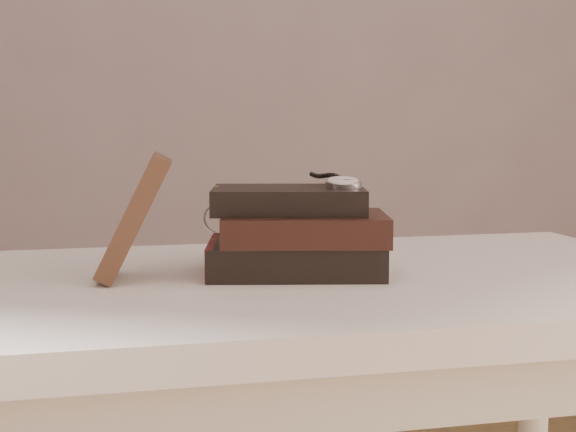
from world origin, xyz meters
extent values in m
cube|color=white|center=(0.00, 0.35, 0.73)|extent=(1.00, 0.60, 0.04)
cube|color=white|center=(0.00, 0.35, 0.67)|extent=(0.88, 0.49, 0.08)
cube|color=black|center=(-0.03, 0.36, 0.77)|extent=(0.25, 0.20, 0.04)
cube|color=beige|center=(-0.03, 0.36, 0.77)|extent=(0.24, 0.18, 0.03)
cube|color=gold|center=(-0.13, 0.41, 0.77)|extent=(0.01, 0.01, 0.04)
cube|color=#68090E|center=(-0.14, 0.39, 0.77)|extent=(0.04, 0.14, 0.04)
cube|color=black|center=(-0.02, 0.35, 0.81)|extent=(0.23, 0.18, 0.04)
cube|color=beige|center=(-0.02, 0.35, 0.81)|extent=(0.23, 0.17, 0.03)
cube|color=gold|center=(-0.12, 0.40, 0.81)|extent=(0.01, 0.01, 0.04)
cube|color=black|center=(-0.04, 0.37, 0.84)|extent=(0.22, 0.17, 0.03)
cube|color=beige|center=(-0.04, 0.37, 0.84)|extent=(0.21, 0.16, 0.03)
cube|color=gold|center=(-0.13, 0.41, 0.84)|extent=(0.01, 0.01, 0.03)
cube|color=#3B2216|center=(-0.24, 0.37, 0.83)|extent=(0.11, 0.11, 0.16)
cylinder|color=silver|center=(0.02, 0.34, 0.87)|extent=(0.06, 0.06, 0.02)
cylinder|color=white|center=(0.02, 0.34, 0.87)|extent=(0.05, 0.04, 0.01)
torus|color=silver|center=(0.02, 0.34, 0.87)|extent=(0.05, 0.05, 0.01)
cylinder|color=silver|center=(0.03, 0.36, 0.87)|extent=(0.01, 0.01, 0.01)
cube|color=black|center=(0.02, 0.34, 0.87)|extent=(0.00, 0.01, 0.00)
cube|color=black|center=(0.03, 0.34, 0.87)|extent=(0.01, 0.00, 0.00)
sphere|color=black|center=(0.03, 0.37, 0.87)|extent=(0.01, 0.01, 0.01)
sphere|color=black|center=(0.03, 0.38, 0.87)|extent=(0.01, 0.01, 0.01)
sphere|color=black|center=(0.02, 0.39, 0.87)|extent=(0.01, 0.01, 0.01)
sphere|color=black|center=(0.02, 0.40, 0.87)|extent=(0.01, 0.01, 0.01)
sphere|color=black|center=(0.02, 0.41, 0.87)|extent=(0.01, 0.01, 0.01)
sphere|color=black|center=(0.02, 0.41, 0.87)|extent=(0.01, 0.01, 0.01)
sphere|color=black|center=(0.02, 0.42, 0.87)|extent=(0.01, 0.01, 0.01)
sphere|color=black|center=(0.02, 0.43, 0.87)|extent=(0.01, 0.01, 0.01)
sphere|color=black|center=(0.02, 0.44, 0.87)|extent=(0.01, 0.01, 0.01)
sphere|color=black|center=(0.01, 0.45, 0.87)|extent=(0.01, 0.01, 0.01)
sphere|color=black|center=(0.01, 0.46, 0.87)|extent=(0.01, 0.01, 0.01)
torus|color=silver|center=(-0.12, 0.45, 0.81)|extent=(0.05, 0.02, 0.04)
torus|color=silver|center=(-0.07, 0.44, 0.81)|extent=(0.05, 0.02, 0.04)
cylinder|color=silver|center=(-0.10, 0.45, 0.82)|extent=(0.01, 0.01, 0.00)
cylinder|color=silver|center=(-0.13, 0.51, 0.81)|extent=(0.02, 0.10, 0.02)
cylinder|color=silver|center=(-0.04, 0.49, 0.81)|extent=(0.02, 0.10, 0.02)
camera|label=1|loc=(-0.30, -0.69, 0.95)|focal=53.39mm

